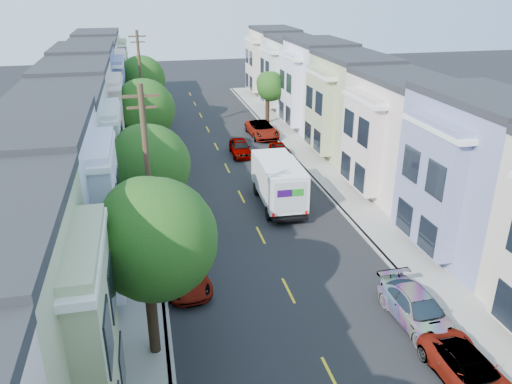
% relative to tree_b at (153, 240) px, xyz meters
% --- Properties ---
extents(ground, '(160.00, 160.00, 0.00)m').
position_rel_tree_b_xyz_m(ground, '(6.30, 3.10, -5.24)').
color(ground, black).
rests_on(ground, ground).
extents(road_slab, '(12.00, 70.00, 0.02)m').
position_rel_tree_b_xyz_m(road_slab, '(6.30, 18.10, -5.23)').
color(road_slab, black).
rests_on(road_slab, ground).
extents(curb_left, '(0.30, 70.00, 0.15)m').
position_rel_tree_b_xyz_m(curb_left, '(0.25, 18.10, -5.17)').
color(curb_left, gray).
rests_on(curb_left, ground).
extents(curb_right, '(0.30, 70.00, 0.15)m').
position_rel_tree_b_xyz_m(curb_right, '(12.35, 18.10, -5.17)').
color(curb_right, gray).
rests_on(curb_right, ground).
extents(sidewalk_left, '(2.60, 70.00, 0.15)m').
position_rel_tree_b_xyz_m(sidewalk_left, '(-1.05, 18.10, -5.17)').
color(sidewalk_left, gray).
rests_on(sidewalk_left, ground).
extents(sidewalk_right, '(2.60, 70.00, 0.15)m').
position_rel_tree_b_xyz_m(sidewalk_right, '(13.65, 18.10, -5.17)').
color(sidewalk_right, gray).
rests_on(sidewalk_right, ground).
extents(centerline, '(0.12, 70.00, 0.01)m').
position_rel_tree_b_xyz_m(centerline, '(6.30, 18.10, -5.24)').
color(centerline, gold).
rests_on(centerline, ground).
extents(townhouse_row_left, '(5.00, 70.00, 8.50)m').
position_rel_tree_b_xyz_m(townhouse_row_left, '(-4.85, 18.10, -5.24)').
color(townhouse_row_left, beige).
rests_on(townhouse_row_left, ground).
extents(townhouse_row_right, '(5.00, 70.00, 8.50)m').
position_rel_tree_b_xyz_m(townhouse_row_right, '(17.45, 18.10, -5.24)').
color(townhouse_row_right, beige).
rests_on(townhouse_row_right, ground).
extents(tree_b, '(4.70, 4.70, 7.61)m').
position_rel_tree_b_xyz_m(tree_b, '(0.00, 0.00, 0.00)').
color(tree_b, black).
rests_on(tree_b, ground).
extents(tree_c, '(4.70, 4.70, 6.87)m').
position_rel_tree_b_xyz_m(tree_c, '(0.00, 10.49, -0.74)').
color(tree_c, black).
rests_on(tree_c, ground).
extents(tree_d, '(4.70, 4.70, 7.40)m').
position_rel_tree_b_xyz_m(tree_d, '(0.00, 22.03, -0.21)').
color(tree_d, black).
rests_on(tree_d, ground).
extents(tree_e, '(4.70, 4.70, 7.37)m').
position_rel_tree_b_xyz_m(tree_e, '(0.00, 35.47, -0.25)').
color(tree_e, black).
rests_on(tree_e, ground).
extents(tree_far_r, '(3.10, 3.10, 5.53)m').
position_rel_tree_b_xyz_m(tree_far_r, '(13.20, 33.98, -1.30)').
color(tree_far_r, black).
rests_on(tree_far_r, ground).
extents(utility_pole_near, '(1.60, 0.26, 10.00)m').
position_rel_tree_b_xyz_m(utility_pole_near, '(0.00, 5.10, -0.09)').
color(utility_pole_near, '#42301E').
rests_on(utility_pole_near, ground).
extents(utility_pole_far, '(1.60, 0.26, 10.00)m').
position_rel_tree_b_xyz_m(utility_pole_far, '(0.00, 31.10, -0.09)').
color(utility_pole_far, '#42301E').
rests_on(utility_pole_far, ground).
extents(fedex_truck, '(2.54, 6.61, 3.17)m').
position_rel_tree_b_xyz_m(fedex_truck, '(8.49, 13.20, -3.47)').
color(fedex_truck, silver).
rests_on(fedex_truck, ground).
extents(lead_sedan, '(1.76, 4.31, 1.38)m').
position_rel_tree_b_xyz_m(lead_sedan, '(8.00, 24.20, -4.55)').
color(lead_sedan, black).
rests_on(lead_sedan, ground).
extents(parked_left_c, '(2.44, 4.68, 1.26)m').
position_rel_tree_b_xyz_m(parked_left_c, '(1.40, 4.71, -4.61)').
color(parked_left_c, '#9D9D9D').
rests_on(parked_left_c, ground).
extents(parked_left_d, '(2.25, 4.82, 1.51)m').
position_rel_tree_b_xyz_m(parked_left_d, '(1.40, 14.83, -4.48)').
color(parked_left_d, '#310805').
rests_on(parked_left_d, ground).
extents(parked_right_a, '(2.22, 4.57, 1.25)m').
position_rel_tree_b_xyz_m(parked_right_a, '(11.20, -4.45, -4.61)').
color(parked_right_a, '#56595E').
rests_on(parked_right_a, ground).
extents(parked_right_b, '(2.13, 4.76, 1.41)m').
position_rel_tree_b_xyz_m(parked_right_b, '(11.20, -0.60, -4.54)').
color(parked_right_b, silver).
rests_on(parked_right_b, ground).
extents(parked_right_c, '(1.66, 3.90, 1.24)m').
position_rel_tree_b_xyz_m(parked_right_c, '(11.20, 22.66, -4.62)').
color(parked_right_c, black).
rests_on(parked_right_c, ground).
extents(parked_right_d, '(2.64, 5.44, 1.49)m').
position_rel_tree_b_xyz_m(parked_right_d, '(11.20, 29.31, -4.50)').
color(parked_right_d, black).
rests_on(parked_right_d, ground).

